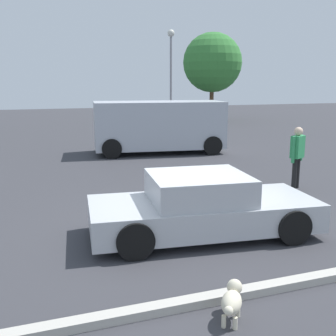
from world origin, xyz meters
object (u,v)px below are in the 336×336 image
Objects in this scene: van_white at (159,125)px; pedestrian at (297,152)px; sedan_foreground at (202,207)px; light_post_near at (171,61)px; dog at (232,300)px.

pedestrian is (1.71, -6.78, -0.13)m from van_white.
sedan_foreground is at bearing 84.96° from van_white.
light_post_near is (2.05, 15.70, 3.14)m from pedestrian.
van_white is at bearing 21.99° from dog.
dog is at bearing 84.12° from van_white.
pedestrian reaches higher than dog.
light_post_near reaches higher than pedestrian.
pedestrian is at bearing 112.33° from van_white.
light_post_near reaches higher than van_white.
light_post_near is (3.76, 8.92, 3.01)m from van_white.
van_white is (2.96, 11.84, 0.87)m from dog.
dog is 6.92m from pedestrian.
light_post_near is at bearing -104.71° from van_white.
dog is 22.16m from light_post_near.
pedestrian is (3.84, 2.32, 0.46)m from sedan_foreground.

